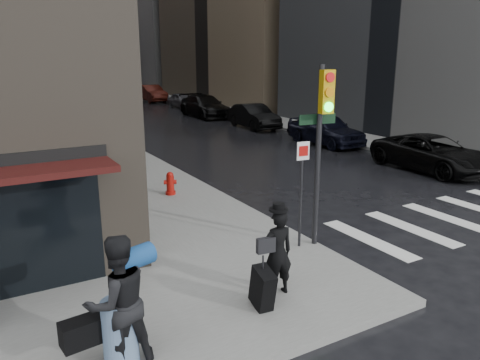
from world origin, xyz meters
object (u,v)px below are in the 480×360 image
at_px(parked_car_4, 182,100).
at_px(parked_car_3, 205,106).
at_px(parked_car_1, 325,129).
at_px(parked_car_0, 433,153).
at_px(man_overcoat, 274,258).
at_px(fire_hydrant, 170,184).
at_px(traffic_light, 320,133).
at_px(parked_car_5, 151,93).
at_px(man_jeans, 117,302).
at_px(parked_car_2, 254,116).

bearing_deg(parked_car_4, parked_car_3, -101.00).
bearing_deg(parked_car_1, parked_car_0, -89.14).
distance_m(man_overcoat, fire_hydrant, 7.38).
xyz_separation_m(traffic_light, parked_car_5, (9.24, 37.61, -2.07)).
bearing_deg(man_jeans, parked_car_1, -145.92).
bearing_deg(man_jeans, fire_hydrant, -123.72).
xyz_separation_m(parked_car_2, parked_car_3, (-0.26, 6.71, 0.06)).
distance_m(traffic_light, parked_car_1, 14.36).
relative_size(man_jeans, traffic_light, 0.48).
bearing_deg(fire_hydrant, parked_car_5, 71.45).
xyz_separation_m(parked_car_0, parked_car_4, (0.43, 26.86, -0.06)).
distance_m(traffic_light, parked_car_5, 38.79).
relative_size(traffic_light, parked_car_2, 0.92).
distance_m(parked_car_0, parked_car_3, 20.15).
distance_m(parked_car_0, parked_car_1, 6.72).
bearing_deg(man_overcoat, parked_car_0, -148.00).
relative_size(traffic_light, parked_car_1, 0.88).
bearing_deg(parked_car_5, man_jeans, -111.29).
height_order(parked_car_2, parked_car_5, parked_car_5).
relative_size(man_jeans, parked_car_3, 0.36).
xyz_separation_m(parked_car_1, parked_car_4, (0.45, 20.14, -0.17)).
xyz_separation_m(fire_hydrant, parked_car_2, (10.42, 11.72, 0.28)).
xyz_separation_m(fire_hydrant, parked_car_1, (10.74, 5.00, 0.34)).
height_order(man_overcoat, parked_car_2, man_overcoat).
distance_m(man_jeans, parked_car_0, 15.93).
height_order(fire_hydrant, parked_car_1, parked_car_1).
height_order(man_overcoat, parked_car_0, man_overcoat).
xyz_separation_m(parked_car_0, parked_car_2, (-0.34, 13.43, 0.05)).
distance_m(man_overcoat, parked_car_4, 34.62).
bearing_deg(parked_car_2, fire_hydrant, -128.42).
bearing_deg(traffic_light, parked_car_3, 77.07).
bearing_deg(parked_car_1, fire_hydrant, -154.41).
relative_size(fire_hydrant, parked_car_3, 0.13).
bearing_deg(parked_car_1, man_jeans, -138.13).
height_order(parked_car_0, parked_car_5, parked_car_5).
relative_size(man_overcoat, parked_car_4, 0.48).
relative_size(fire_hydrant, parked_car_4, 0.20).
distance_m(traffic_light, parked_car_2, 19.75).
bearing_deg(parked_car_4, parked_car_1, -93.60).
distance_m(man_jeans, fire_hydrant, 8.81).
height_order(man_jeans, parked_car_3, man_jeans).
bearing_deg(traffic_light, parked_car_5, 83.08).
height_order(traffic_light, fire_hydrant, traffic_light).
relative_size(man_jeans, parked_car_4, 0.53).
height_order(man_overcoat, traffic_light, traffic_light).
bearing_deg(parked_car_2, parked_car_1, -84.08).
xyz_separation_m(man_overcoat, parked_car_1, (11.55, 12.32, -0.10)).
height_order(parked_car_2, parked_car_4, parked_car_2).
height_order(man_jeans, parked_car_2, man_jeans).
relative_size(parked_car_1, parked_car_5, 0.96).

